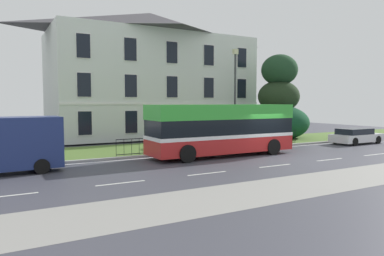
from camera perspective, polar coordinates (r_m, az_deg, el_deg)
name	(u,v)px	position (r m, az deg, el deg)	size (l,w,h in m)	color
ground_plane	(267,156)	(22.00, 11.84, -4.34)	(60.00, 56.00, 0.18)	#3F3F49
georgian_townhouse	(151,74)	(33.94, -6.61, 8.51)	(18.17, 9.23, 11.33)	silver
iron_verge_railing	(218,141)	(23.69, 4.24, -2.12)	(13.90, 0.04, 0.97)	black
evergreen_tree	(279,107)	(31.97, 13.68, 3.29)	(5.24, 5.24, 7.43)	#423328
single_decker_bus	(222,129)	(21.28, 4.83, -0.15)	(9.09, 2.63, 3.06)	#B32121
white_panel_van	(3,145)	(17.93, -28.00, -2.42)	(5.47, 2.21, 2.53)	navy
parked_hatchback_00	(356,136)	(30.39, 24.73, -1.18)	(4.40, 1.94, 1.19)	silver
street_lamp_post	(235,91)	(25.67, 6.90, 5.95)	(0.36, 0.24, 6.82)	#333338
litter_bin	(180,141)	(23.06, -2.00, -2.06)	(0.57, 0.57, 1.17)	black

